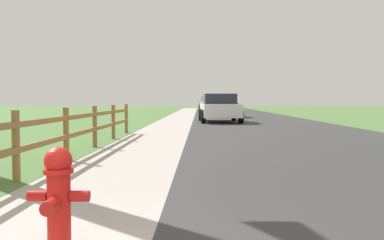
# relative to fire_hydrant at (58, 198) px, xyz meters

# --- Properties ---
(ground_plane) EXTENTS (120.00, 120.00, 0.00)m
(ground_plane) POSITION_rel_fire_hydrant_xyz_m (0.67, 23.45, -0.44)
(ground_plane) COLOR #4A7037
(road_asphalt) EXTENTS (7.00, 66.00, 0.01)m
(road_asphalt) POSITION_rel_fire_hydrant_xyz_m (4.17, 25.45, -0.43)
(road_asphalt) COLOR #323232
(road_asphalt) RESTS_ON ground
(curb_concrete) EXTENTS (6.00, 66.00, 0.01)m
(curb_concrete) POSITION_rel_fire_hydrant_xyz_m (-2.33, 25.45, -0.43)
(curb_concrete) COLOR #ABA099
(curb_concrete) RESTS_ON ground
(grass_verge) EXTENTS (5.00, 66.00, 0.00)m
(grass_verge) POSITION_rel_fire_hydrant_xyz_m (-3.83, 25.45, -0.43)
(grass_verge) COLOR #4A7037
(grass_verge) RESTS_ON ground
(fire_hydrant) EXTENTS (0.47, 0.38, 0.82)m
(fire_hydrant) POSITION_rel_fire_hydrant_xyz_m (0.00, 0.00, 0.00)
(fire_hydrant) COLOR red
(fire_hydrant) RESTS_ON ground
(rail_fence) EXTENTS (0.11, 13.65, 1.03)m
(rail_fence) POSITION_rel_fire_hydrant_xyz_m (-1.53, 5.03, 0.16)
(rail_fence) COLOR olive
(rail_fence) RESTS_ON ground
(parked_suv_white) EXTENTS (2.27, 4.62, 1.51)m
(parked_suv_white) POSITION_rel_fire_hydrant_xyz_m (2.12, 19.75, 0.31)
(parked_suv_white) COLOR white
(parked_suv_white) RESTS_ON ground
(parked_car_red) EXTENTS (2.06, 4.26, 1.46)m
(parked_car_red) POSITION_rel_fire_hydrant_xyz_m (2.67, 26.86, 0.32)
(parked_car_red) COLOR maroon
(parked_car_red) RESTS_ON ground
(parked_car_silver) EXTENTS (2.22, 4.45, 1.53)m
(parked_car_silver) POSITION_rel_fire_hydrant_xyz_m (2.11, 37.38, 0.33)
(parked_car_silver) COLOR #B7BABF
(parked_car_silver) RESTS_ON ground
(parked_car_black) EXTENTS (2.21, 4.90, 1.53)m
(parked_car_black) POSITION_rel_fire_hydrant_xyz_m (2.01, 44.74, 0.32)
(parked_car_black) COLOR black
(parked_car_black) RESTS_ON ground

